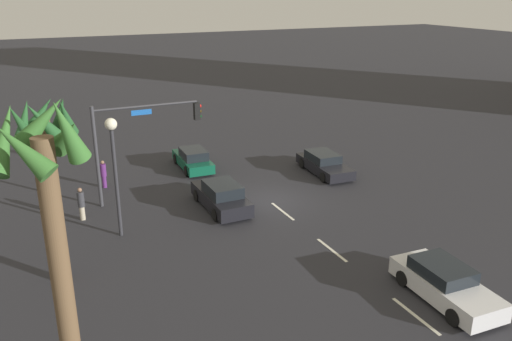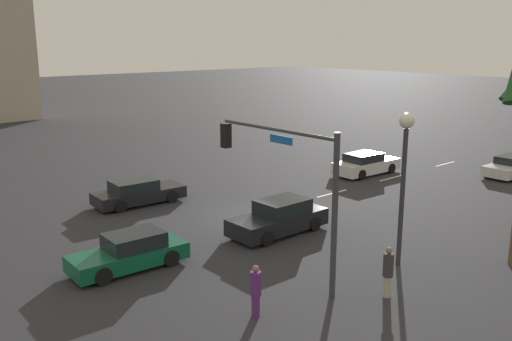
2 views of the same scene
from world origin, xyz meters
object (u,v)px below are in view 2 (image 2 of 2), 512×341
traffic_signal (288,173)px  car_1 (366,164)px  streetlamp (404,159)px  car_3 (138,193)px  car_4 (511,167)px  car_2 (130,252)px  car_0 (279,218)px  pedestrian_0 (388,271)px  pedestrian_1 (256,290)px

traffic_signal → car_1: bearing=-151.0°
car_1 → streetlamp: streetlamp is taller
car_3 → car_4: car_3 is taller
car_2 → car_3: (-4.41, -7.35, -0.01)m
car_4 → streetlamp: (17.31, 3.89, 3.51)m
car_0 → car_1: bearing=-158.9°
car_2 → car_0: bearing=174.0°
car_1 → streetlamp: (10.74, 10.14, 3.45)m
traffic_signal → pedestrian_0: 4.68m
car_3 → car_2: bearing=59.0°
car_2 → streetlamp: 10.74m
pedestrian_0 → car_0: bearing=-103.0°
car_2 → car_4: bearing=174.5°
car_2 → pedestrian_0: 9.41m
pedestrian_0 → car_3: bearing=-86.6°
car_0 → traffic_signal: traffic_signal is taller
car_4 → traffic_signal: traffic_signal is taller
car_3 → pedestrian_1: bearing=76.0°
traffic_signal → car_4: bearing=-174.8°
car_1 → car_3: car_1 is taller
car_0 → pedestrian_1: pedestrian_1 is taller
car_0 → pedestrian_0: (1.62, 7.02, 0.24)m
car_4 → car_3: bearing=-25.2°
car_3 → streetlamp: size_ratio=0.82×
pedestrian_0 → pedestrian_1: (4.20, -1.83, -0.04)m
car_1 → car_2: (18.69, 3.81, -0.03)m
car_4 → streetlamp: size_ratio=0.71×
streetlamp → pedestrian_1: streetlamp is taller
car_2 → pedestrian_1: bearing=100.6°
car_3 → pedestrian_1: (3.30, 13.28, 0.28)m
car_0 → car_2: 6.97m
car_4 → pedestrian_0: bearing=14.9°
car_0 → car_4: size_ratio=1.13×
car_4 → pedestrian_1: size_ratio=2.45×
pedestrian_1 → car_0: bearing=-138.3°
car_2 → pedestrian_1: 6.04m
car_4 → traffic_signal: bearing=5.2°
car_1 → pedestrian_1: bearing=29.0°
car_3 → pedestrian_1: size_ratio=2.83×
car_0 → traffic_signal: size_ratio=0.77×
car_3 → pedestrian_0: bearing=93.4°
streetlamp → pedestrian_0: size_ratio=3.31×
car_1 → streetlamp: size_ratio=0.80×
streetlamp → car_2: bearing=-38.6°
car_4 → streetlamp: streetlamp is taller
streetlamp → pedestrian_1: size_ratio=3.44×
streetlamp → car_4: bearing=-167.3°
streetlamp → pedestrian_0: streetlamp is taller
pedestrian_0 → car_4: bearing=-165.1°
traffic_signal → pedestrian_0: bearing=112.7°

